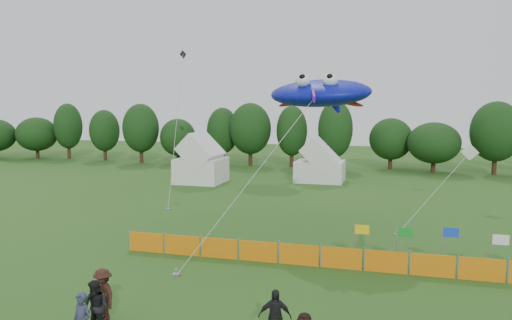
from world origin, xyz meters
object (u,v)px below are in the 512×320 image
(stingray_kite, at_px, (322,94))
(tent_right, at_px, (320,165))
(spectator_c, at_px, (103,294))
(tent_left, at_px, (201,162))
(barrier_fence, at_px, (320,256))
(spectator_b, at_px, (96,308))
(spectator_d, at_px, (275,317))

(stingray_kite, bearing_deg, tent_right, 98.35)
(tent_right, relative_size, spectator_c, 2.57)
(tent_right, distance_m, spectator_c, 34.26)
(tent_left, height_order, barrier_fence, tent_left)
(tent_left, xyz_separation_m, spectator_b, (8.94, -31.51, -1.06))
(tent_right, distance_m, spectator_b, 35.35)
(tent_left, height_order, spectator_d, tent_left)
(tent_left, height_order, stingray_kite, stingray_kite)
(tent_right, xyz_separation_m, stingray_kite, (2.93, -19.97, 6.52))
(spectator_c, bearing_deg, stingray_kite, 98.98)
(tent_left, bearing_deg, stingray_kite, -49.05)
(barrier_fence, xyz_separation_m, spectator_c, (-6.50, -7.86, 0.43))
(tent_left, distance_m, stingray_kite, 22.35)
(tent_right, height_order, spectator_b, tent_right)
(tent_left, relative_size, stingray_kite, 0.26)
(barrier_fence, bearing_deg, stingray_kite, 98.38)
(spectator_b, height_order, spectator_d, spectator_b)
(spectator_c, height_order, spectator_d, spectator_c)
(tent_left, bearing_deg, spectator_d, -64.23)
(tent_left, bearing_deg, spectator_c, -74.38)
(barrier_fence, relative_size, spectator_b, 10.79)
(spectator_b, bearing_deg, spectator_d, 14.89)
(tent_right, bearing_deg, spectator_c, -94.41)
(tent_left, relative_size, spectator_c, 2.39)
(spectator_c, distance_m, spectator_d, 6.25)
(tent_left, relative_size, barrier_fence, 0.22)
(stingray_kite, bearing_deg, barrier_fence, -81.62)
(spectator_b, xyz_separation_m, spectator_c, (-0.44, 1.12, 0.01))
(spectator_c, bearing_deg, barrier_fence, 80.82)
(tent_right, height_order, spectator_d, tent_right)
(spectator_b, distance_m, spectator_c, 1.20)
(spectator_c, bearing_deg, spectator_b, -38.10)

